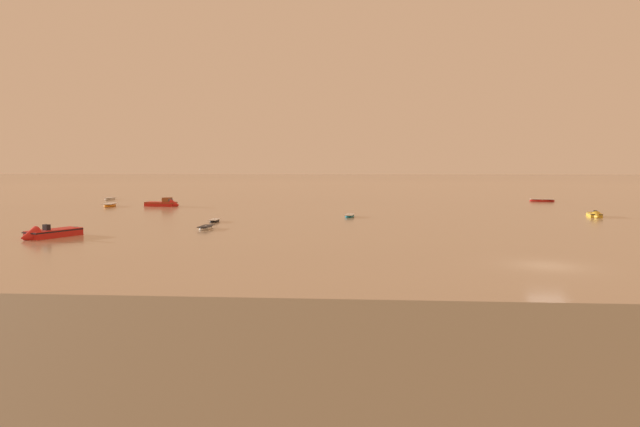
{
  "coord_description": "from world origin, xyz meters",
  "views": [
    {
      "loc": [
        -12.84,
        -38.45,
        6.81
      ],
      "look_at": [
        -17.96,
        33.87,
        0.56
      ],
      "focal_mm": 31.27,
      "sensor_mm": 36.0,
      "label": 1
    }
  ],
  "objects_px": {
    "rowboat_moored_1": "(110,199)",
    "motorboat_moored_1": "(595,216)",
    "rowboat_moored_3": "(206,228)",
    "motorboat_moored_0": "(46,235)",
    "rowboat_moored_5": "(215,221)",
    "motorboat_moored_2": "(166,204)",
    "rowboat_moored_4": "(542,201)",
    "rowboat_moored_0": "(110,205)",
    "rowboat_moored_2": "(350,216)"
  },
  "relations": [
    {
      "from": "rowboat_moored_4",
      "to": "motorboat_moored_0",
      "type": "xyz_separation_m",
      "value": [
        -64.14,
        -57.76,
        0.08
      ]
    },
    {
      "from": "rowboat_moored_0",
      "to": "rowboat_moored_3",
      "type": "height_order",
      "value": "rowboat_moored_0"
    },
    {
      "from": "rowboat_moored_3",
      "to": "motorboat_moored_0",
      "type": "height_order",
      "value": "motorboat_moored_0"
    },
    {
      "from": "rowboat_moored_2",
      "to": "motorboat_moored_0",
      "type": "relative_size",
      "value": 0.55
    },
    {
      "from": "rowboat_moored_5",
      "to": "motorboat_moored_2",
      "type": "bearing_deg",
      "value": -150.04
    },
    {
      "from": "rowboat_moored_0",
      "to": "rowboat_moored_5",
      "type": "distance_m",
      "value": 33.92
    },
    {
      "from": "rowboat_moored_2",
      "to": "motorboat_moored_1",
      "type": "xyz_separation_m",
      "value": [
        32.48,
        2.12,
        0.05
      ]
    },
    {
      "from": "rowboat_moored_3",
      "to": "motorboat_moored_0",
      "type": "relative_size",
      "value": 0.51
    },
    {
      "from": "rowboat_moored_2",
      "to": "motorboat_moored_2",
      "type": "xyz_separation_m",
      "value": [
        -31.1,
        17.26,
        0.2
      ]
    },
    {
      "from": "rowboat_moored_0",
      "to": "motorboat_moored_0",
      "type": "xyz_separation_m",
      "value": [
        12.07,
        -39.88,
        0.07
      ]
    },
    {
      "from": "rowboat_moored_1",
      "to": "rowboat_moored_5",
      "type": "bearing_deg",
      "value": 38.22
    },
    {
      "from": "rowboat_moored_3",
      "to": "motorboat_moored_2",
      "type": "distance_m",
      "value": 36.08
    },
    {
      "from": "rowboat_moored_1",
      "to": "motorboat_moored_1",
      "type": "bearing_deg",
      "value": 68.82
    },
    {
      "from": "rowboat_moored_2",
      "to": "motorboat_moored_0",
      "type": "height_order",
      "value": "motorboat_moored_0"
    },
    {
      "from": "rowboat_moored_0",
      "to": "motorboat_moored_2",
      "type": "relative_size",
      "value": 0.82
    },
    {
      "from": "rowboat_moored_2",
      "to": "rowboat_moored_5",
      "type": "height_order",
      "value": "rowboat_moored_2"
    },
    {
      "from": "motorboat_moored_0",
      "to": "rowboat_moored_1",
      "type": "bearing_deg",
      "value": -134.96
    },
    {
      "from": "rowboat_moored_4",
      "to": "motorboat_moored_0",
      "type": "distance_m",
      "value": 86.32
    },
    {
      "from": "rowboat_moored_5",
      "to": "motorboat_moored_1",
      "type": "xyz_separation_m",
      "value": [
        48.75,
        9.58,
        0.07
      ]
    },
    {
      "from": "rowboat_moored_5",
      "to": "motorboat_moored_1",
      "type": "relative_size",
      "value": 0.67
    },
    {
      "from": "rowboat_moored_2",
      "to": "motorboat_moored_1",
      "type": "bearing_deg",
      "value": -77.75
    },
    {
      "from": "motorboat_moored_0",
      "to": "motorboat_moored_2",
      "type": "height_order",
      "value": "motorboat_moored_2"
    },
    {
      "from": "motorboat_moored_2",
      "to": "motorboat_moored_0",
      "type": "bearing_deg",
      "value": -79.61
    },
    {
      "from": "rowboat_moored_2",
      "to": "rowboat_moored_4",
      "type": "bearing_deg",
      "value": -37.75
    },
    {
      "from": "rowboat_moored_0",
      "to": "rowboat_moored_4",
      "type": "distance_m",
      "value": 78.28
    },
    {
      "from": "rowboat_moored_5",
      "to": "motorboat_moored_2",
      "type": "relative_size",
      "value": 0.48
    },
    {
      "from": "motorboat_moored_0",
      "to": "rowboat_moored_2",
      "type": "bearing_deg",
      "value": 155.38
    },
    {
      "from": "rowboat_moored_1",
      "to": "rowboat_moored_3",
      "type": "relative_size",
      "value": 1.21
    },
    {
      "from": "rowboat_moored_3",
      "to": "motorboat_moored_2",
      "type": "bearing_deg",
      "value": -150.55
    },
    {
      "from": "motorboat_moored_2",
      "to": "rowboat_moored_4",
      "type": "bearing_deg",
      "value": 20.73
    },
    {
      "from": "rowboat_moored_1",
      "to": "rowboat_moored_0",
      "type": "bearing_deg",
      "value": 25.15
    },
    {
      "from": "rowboat_moored_2",
      "to": "rowboat_moored_5",
      "type": "distance_m",
      "value": 17.9
    },
    {
      "from": "rowboat_moored_1",
      "to": "rowboat_moored_4",
      "type": "relative_size",
      "value": 0.79
    },
    {
      "from": "rowboat_moored_2",
      "to": "rowboat_moored_4",
      "type": "height_order",
      "value": "rowboat_moored_4"
    },
    {
      "from": "rowboat_moored_0",
      "to": "rowboat_moored_2",
      "type": "height_order",
      "value": "rowboat_moored_0"
    },
    {
      "from": "rowboat_moored_2",
      "to": "motorboat_moored_1",
      "type": "relative_size",
      "value": 0.78
    },
    {
      "from": "motorboat_moored_0",
      "to": "rowboat_moored_5",
      "type": "xyz_separation_m",
      "value": [
        12.02,
        16.0,
        -0.15
      ]
    },
    {
      "from": "rowboat_moored_1",
      "to": "motorboat_moored_0",
      "type": "distance_m",
      "value": 61.53
    },
    {
      "from": "rowboat_moored_2",
      "to": "rowboat_moored_1",
      "type": "bearing_deg",
      "value": 63.1
    },
    {
      "from": "motorboat_moored_1",
      "to": "motorboat_moored_2",
      "type": "xyz_separation_m",
      "value": [
        -63.58,
        15.14,
        0.14
      ]
    },
    {
      "from": "motorboat_moored_1",
      "to": "motorboat_moored_2",
      "type": "bearing_deg",
      "value": -91.33
    },
    {
      "from": "rowboat_moored_2",
      "to": "rowboat_moored_4",
      "type": "relative_size",
      "value": 0.7
    },
    {
      "from": "rowboat_moored_0",
      "to": "rowboat_moored_3",
      "type": "distance_m",
      "value": 40.34
    },
    {
      "from": "rowboat_moored_4",
      "to": "motorboat_moored_2",
      "type": "distance_m",
      "value": 69.08
    },
    {
      "from": "motorboat_moored_0",
      "to": "rowboat_moored_0",
      "type": "bearing_deg",
      "value": -137.45
    },
    {
      "from": "rowboat_moored_4",
      "to": "motorboat_moored_1",
      "type": "distance_m",
      "value": 32.35
    },
    {
      "from": "rowboat_moored_1",
      "to": "rowboat_moored_3",
      "type": "distance_m",
      "value": 59.92
    },
    {
      "from": "rowboat_moored_5",
      "to": "motorboat_moored_2",
      "type": "xyz_separation_m",
      "value": [
        -14.83,
        24.72,
        0.21
      ]
    },
    {
      "from": "rowboat_moored_0",
      "to": "rowboat_moored_1",
      "type": "height_order",
      "value": "rowboat_moored_0"
    },
    {
      "from": "motorboat_moored_2",
      "to": "motorboat_moored_1",
      "type": "bearing_deg",
      "value": -6.95
    }
  ]
}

